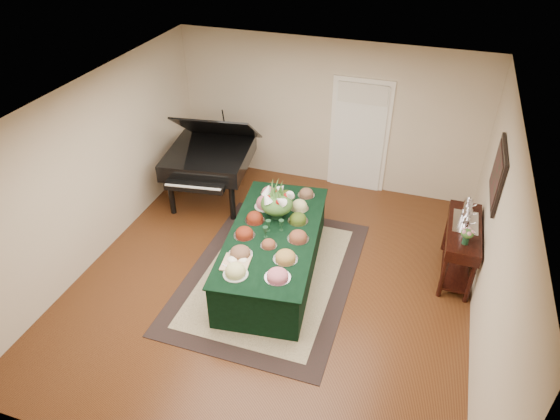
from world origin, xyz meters
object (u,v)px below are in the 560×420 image
(buffet_table, at_px, (274,252))
(mahogany_sideboard, at_px, (462,238))
(floral_centerpiece, at_px, (277,200))
(grand_piano, at_px, (209,157))

(buffet_table, xyz_separation_m, mahogany_sideboard, (2.56, 0.79, 0.31))
(floral_centerpiece, bearing_deg, mahogany_sideboard, 8.81)
(buffet_table, height_order, grand_piano, grand_piano)
(buffet_table, bearing_deg, mahogany_sideboard, 17.26)
(floral_centerpiece, relative_size, mahogany_sideboard, 0.38)
(floral_centerpiece, relative_size, grand_piano, 0.27)
(floral_centerpiece, xyz_separation_m, mahogany_sideboard, (2.63, 0.41, -0.34))
(buffet_table, xyz_separation_m, grand_piano, (-1.71, 1.55, 0.48))
(mahogany_sideboard, bearing_deg, floral_centerpiece, -171.19)
(buffet_table, relative_size, floral_centerpiece, 5.55)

